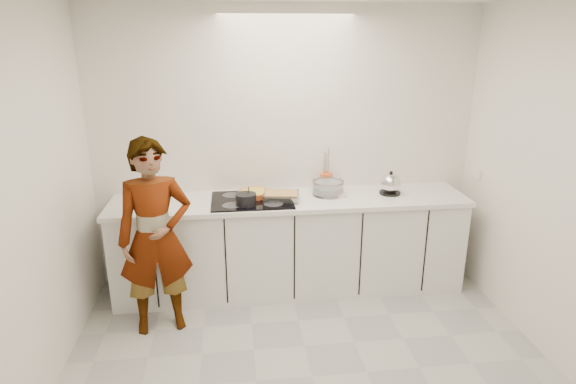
{
  "coord_description": "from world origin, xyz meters",
  "views": [
    {
      "loc": [
        -0.51,
        -2.82,
        2.33
      ],
      "look_at": [
        -0.05,
        1.05,
        1.05
      ],
      "focal_mm": 30.0,
      "sensor_mm": 36.0,
      "label": 1
    }
  ],
  "objects": [
    {
      "name": "tart_dish",
      "position": [
        -0.33,
        1.36,
        0.95
      ],
      "size": [
        0.35,
        0.35,
        0.05
      ],
      "color": "#BB4B1D",
      "rests_on": "hob"
    },
    {
      "name": "saucepan",
      "position": [
        -0.41,
        1.12,
        0.97
      ],
      "size": [
        0.18,
        0.18,
        0.17
      ],
      "color": "black",
      "rests_on": "hob"
    },
    {
      "name": "floor",
      "position": [
        0.0,
        0.0,
        0.0
      ],
      "size": [
        3.6,
        3.2,
        0.0
      ],
      "primitive_type": "cube",
      "color": "#B3B3AA",
      "rests_on": "ground"
    },
    {
      "name": "tea_towel",
      "position": [
        0.4,
        1.3,
        0.93
      ],
      "size": [
        0.21,
        0.16,
        0.03
      ],
      "primitive_type": "cube",
      "rotation": [
        0.0,
        0.0,
        0.05
      ],
      "color": "white",
      "rests_on": "countertop"
    },
    {
      "name": "wall_back",
      "position": [
        0.0,
        1.6,
        1.3
      ],
      "size": [
        3.6,
        0.0,
        2.6
      ],
      "primitive_type": "cube",
      "color": "white",
      "rests_on": "ground"
    },
    {
      "name": "hob",
      "position": [
        -0.35,
        1.26,
        0.92
      ],
      "size": [
        0.72,
        0.54,
        0.01
      ],
      "primitive_type": "cube",
      "color": "black",
      "rests_on": "countertop"
    },
    {
      "name": "mixing_bowl",
      "position": [
        0.36,
        1.35,
        0.97
      ],
      "size": [
        0.3,
        0.3,
        0.13
      ],
      "color": "silver",
      "rests_on": "countertop"
    },
    {
      "name": "baking_dish",
      "position": [
        -0.09,
        1.23,
        0.96
      ],
      "size": [
        0.35,
        0.28,
        0.06
      ],
      "color": "silver",
      "rests_on": "hob"
    },
    {
      "name": "utensil_crock",
      "position": [
        0.38,
        1.54,
        0.98
      ],
      "size": [
        0.15,
        0.15,
        0.15
      ],
      "primitive_type": "cylinder",
      "rotation": [
        0.0,
        0.0,
        -0.32
      ],
      "color": "#DC521A",
      "rests_on": "countertop"
    },
    {
      "name": "base_cabinets",
      "position": [
        0.0,
        1.28,
        0.43
      ],
      "size": [
        3.2,
        0.58,
        0.87
      ],
      "primitive_type": "cube",
      "color": "white",
      "rests_on": "floor"
    },
    {
      "name": "wall_left",
      "position": [
        -1.8,
        0.0,
        1.3
      ],
      "size": [
        0.0,
        3.2,
        2.6
      ],
      "primitive_type": "cube",
      "color": "white",
      "rests_on": "ground"
    },
    {
      "name": "wall_front",
      "position": [
        0.0,
        -1.6,
        1.3
      ],
      "size": [
        3.6,
        0.0,
        2.6
      ],
      "primitive_type": "cube",
      "color": "white",
      "rests_on": "ground"
    },
    {
      "name": "cook",
      "position": [
        -1.14,
        0.77,
        0.8
      ],
      "size": [
        0.65,
        0.49,
        1.6
      ],
      "primitive_type": "imported",
      "rotation": [
        0.0,
        0.0,
        0.2
      ],
      "color": "white",
      "rests_on": "floor"
    },
    {
      "name": "countertop",
      "position": [
        0.0,
        1.28,
        0.89
      ],
      "size": [
        3.24,
        0.64,
        0.04
      ],
      "primitive_type": "cube",
      "color": "white",
      "rests_on": "base_cabinets"
    },
    {
      "name": "kettle",
      "position": [
        0.94,
        1.3,
        1.0
      ],
      "size": [
        0.23,
        0.23,
        0.22
      ],
      "color": "black",
      "rests_on": "countertop"
    }
  ]
}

